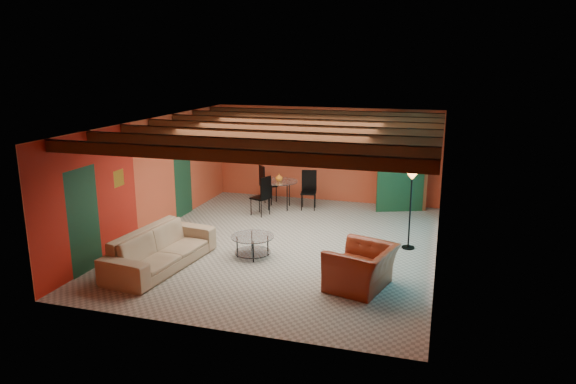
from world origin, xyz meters
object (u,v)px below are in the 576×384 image
(floor_lamp, at_px, (410,209))
(dining_table, at_px, (279,189))
(armoire, at_px, (402,170))
(potted_plant, at_px, (405,121))
(armchair, at_px, (361,268))
(vase, at_px, (279,167))
(sofa, at_px, (161,249))
(coffee_table, at_px, (253,246))

(floor_lamp, bearing_deg, dining_table, 148.58)
(armoire, relative_size, potted_plant, 4.42)
(armchair, relative_size, vase, 5.85)
(sofa, bearing_deg, armchair, -81.86)
(armoire, xyz_separation_m, vase, (-3.22, -0.94, 0.09))
(floor_lamp, bearing_deg, coffee_table, -154.66)
(floor_lamp, height_order, vase, floor_lamp)
(armchair, distance_m, armoire, 5.59)
(armchair, bearing_deg, sofa, -73.06)
(sofa, height_order, vase, vase)
(armchair, xyz_separation_m, potted_plant, (0.22, 5.55, 2.03))
(armchair, relative_size, dining_table, 0.58)
(potted_plant, bearing_deg, coffee_table, -119.52)
(armchair, bearing_deg, potted_plant, -167.28)
(dining_table, distance_m, armoire, 3.40)
(vase, bearing_deg, armchair, -56.87)
(coffee_table, bearing_deg, floor_lamp, 25.34)
(sofa, distance_m, vase, 4.90)
(armoire, bearing_deg, vase, 175.24)
(coffee_table, xyz_separation_m, armoire, (2.63, 4.64, 0.86))
(dining_table, xyz_separation_m, floor_lamp, (3.67, -2.24, 0.35))
(coffee_table, xyz_separation_m, floor_lamp, (3.08, 1.46, 0.65))
(armoire, height_order, floor_lamp, armoire)
(coffee_table, bearing_deg, potted_plant, 60.48)
(sofa, bearing_deg, dining_table, -5.16)
(armchair, relative_size, potted_plant, 2.42)
(dining_table, relative_size, vase, 10.09)
(armoire, bearing_deg, potted_plant, 0.00)
(coffee_table, bearing_deg, vase, 99.10)
(armoire, distance_m, floor_lamp, 3.22)
(coffee_table, bearing_deg, sofa, -146.11)
(armchair, height_order, coffee_table, armchair)
(sofa, xyz_separation_m, armoire, (4.17, 5.68, 0.71))
(coffee_table, height_order, potted_plant, potted_plant)
(vase, bearing_deg, sofa, -101.33)
(dining_table, bearing_deg, potted_plant, 16.31)
(floor_lamp, bearing_deg, potted_plant, 98.04)
(dining_table, relative_size, floor_lamp, 1.17)
(dining_table, bearing_deg, armchair, -56.87)
(coffee_table, distance_m, dining_table, 3.76)
(armchair, xyz_separation_m, floor_lamp, (0.67, 2.36, 0.49))
(dining_table, bearing_deg, armoire, 16.31)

